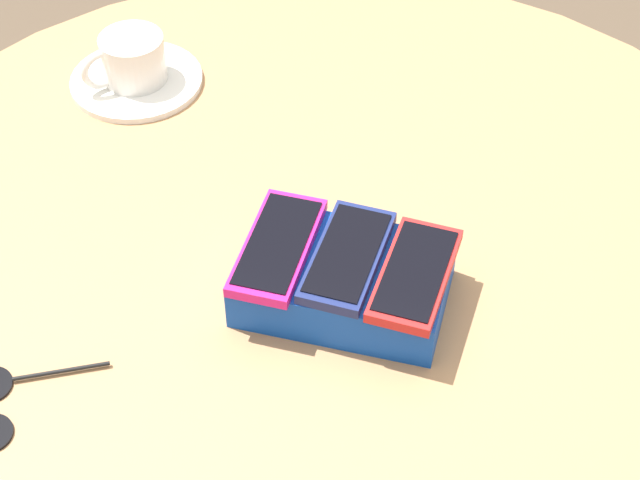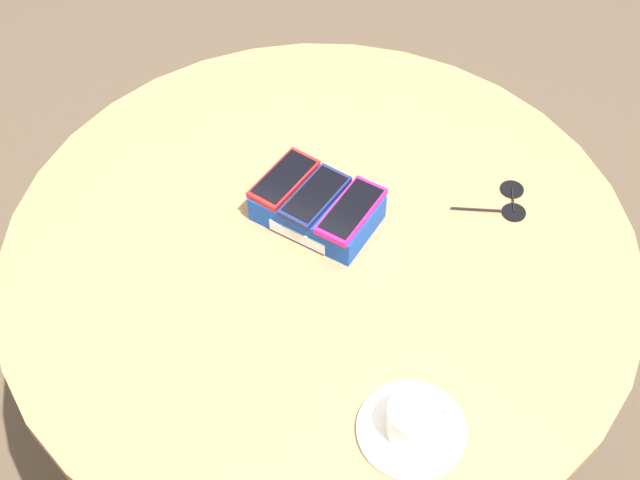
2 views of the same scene
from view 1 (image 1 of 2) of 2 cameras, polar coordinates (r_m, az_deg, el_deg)
name	(u,v)px [view 1 (image 1 of 2)]	position (r m, az deg, el deg)	size (l,w,h in m)	color
round_table	(320,318)	(1.18, 0.00, -4.19)	(1.09, 1.09, 0.77)	#2D2D2D
phone_box	(344,280)	(1.05, 1.28, -2.16)	(0.20, 0.14, 0.05)	#0F42AD
phone_red	(415,274)	(1.01, 5.09, -1.83)	(0.07, 0.14, 0.01)	red
phone_navy	(347,256)	(1.02, 1.47, -0.88)	(0.07, 0.14, 0.01)	navy
phone_magenta	(278,246)	(1.03, -2.28, -0.33)	(0.07, 0.14, 0.01)	#D11975
saucer	(137,81)	(1.34, -9.76, 8.37)	(0.16, 0.16, 0.01)	silver
coffee_cup	(131,58)	(1.32, -10.04, 9.52)	(0.09, 0.09, 0.06)	silver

